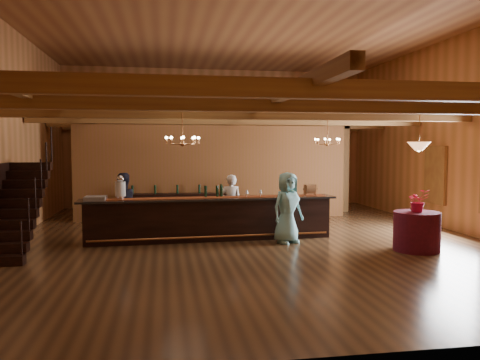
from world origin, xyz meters
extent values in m
plane|color=#3F2A1A|center=(0.00, 0.00, 0.00)|extent=(14.00, 14.00, 0.00)
plane|color=#925A30|center=(0.00, 0.00, 5.50)|extent=(14.00, 14.00, 0.00)
cube|color=#AF6B3D|center=(0.00, 7.00, 2.75)|extent=(12.00, 0.10, 5.50)
cube|color=#AF6B3D|center=(0.00, -7.00, 2.75)|extent=(12.00, 0.10, 5.50)
cube|color=#AF6B3D|center=(6.00, 0.00, 2.75)|extent=(0.10, 14.00, 5.50)
cube|color=olive|center=(0.00, -5.50, 3.20)|extent=(11.90, 0.20, 0.28)
cube|color=olive|center=(0.00, -3.00, 3.20)|extent=(11.90, 0.20, 0.28)
cube|color=olive|center=(0.00, -0.50, 3.20)|extent=(11.90, 0.20, 0.28)
cube|color=olive|center=(0.00, 2.00, 3.20)|extent=(11.90, 0.20, 0.28)
cube|color=olive|center=(0.00, 4.50, 3.20)|extent=(11.90, 0.20, 0.28)
cube|color=olive|center=(0.00, 6.80, 3.20)|extent=(11.90, 0.20, 0.28)
cube|color=olive|center=(-4.50, 0.00, 3.34)|extent=(0.18, 13.90, 0.22)
cube|color=olive|center=(0.00, 0.00, 3.34)|extent=(0.18, 13.90, 0.22)
cube|color=olive|center=(4.50, 0.00, 3.34)|extent=(0.18, 13.90, 0.22)
cube|color=olive|center=(-4.50, 4.50, 1.60)|extent=(0.20, 0.20, 3.20)
cube|color=olive|center=(4.50, 4.50, 1.60)|extent=(0.20, 0.20, 3.20)
cube|color=brown|center=(-0.50, 3.50, 1.55)|extent=(9.00, 0.18, 3.10)
cube|color=white|center=(5.95, 1.00, 1.55)|extent=(0.12, 1.05, 1.75)
cube|color=black|center=(-5.45, -1.72, 0.30)|extent=(1.00, 0.28, 0.20)
cube|color=black|center=(-5.45, -1.44, 0.50)|extent=(1.00, 0.28, 0.20)
cube|color=black|center=(-5.45, -1.16, 0.70)|extent=(1.00, 0.28, 0.20)
cube|color=black|center=(-5.45, -0.88, 0.90)|extent=(1.00, 0.28, 0.20)
cube|color=black|center=(-5.45, -0.60, 1.10)|extent=(1.00, 0.28, 0.20)
cube|color=black|center=(-5.45, -0.32, 1.30)|extent=(1.00, 0.28, 0.20)
cube|color=black|center=(-5.45, -0.04, 1.50)|extent=(1.00, 0.28, 0.20)
cube|color=black|center=(-5.45, 0.24, 1.70)|extent=(1.00, 0.28, 0.20)
cube|color=black|center=(-5.45, 0.52, 1.90)|extent=(1.00, 0.28, 0.20)
cube|color=black|center=(1.00, 5.50, 0.55)|extent=(1.20, 0.60, 1.10)
cube|color=brown|center=(-2.00, 5.50, 0.50)|extent=(1.00, 0.60, 1.00)
cube|color=black|center=(-0.97, -0.04, 0.52)|extent=(6.25, 0.92, 1.04)
cube|color=black|center=(-0.97, -0.04, 1.06)|extent=(6.57, 1.07, 0.05)
cube|color=maroon|center=(-0.97, -0.04, 1.10)|extent=(6.14, 0.66, 0.01)
cylinder|color=#AE6E3E|center=(-0.97, -0.46, 0.16)|extent=(6.02, 0.29, 0.05)
cylinder|color=silver|center=(-3.21, -0.08, 1.13)|extent=(0.18, 0.18, 0.08)
cylinder|color=silver|center=(-3.21, -0.08, 1.35)|extent=(0.26, 0.26, 0.36)
sphere|color=silver|center=(-3.21, -0.08, 1.60)|extent=(0.18, 0.18, 0.18)
cube|color=gray|center=(-3.79, -0.21, 1.14)|extent=(0.50, 0.50, 0.10)
cube|color=brown|center=(1.57, 0.01, 1.24)|extent=(0.06, 0.06, 0.30)
cube|color=brown|center=(1.85, 0.01, 1.24)|extent=(0.06, 0.06, 0.30)
cylinder|color=brown|center=(1.71, 0.01, 1.27)|extent=(0.24, 0.24, 0.24)
cylinder|color=black|center=(-1.08, 0.08, 1.24)|extent=(0.07, 0.07, 0.30)
cylinder|color=black|center=(-0.78, 0.09, 1.24)|extent=(0.07, 0.07, 0.30)
cylinder|color=black|center=(-0.67, 0.09, 1.24)|extent=(0.07, 0.07, 0.30)
cube|color=black|center=(-1.72, 3.08, 0.45)|extent=(3.25, 0.84, 0.90)
cylinder|color=#3D0F1E|center=(3.59, -2.08, 0.45)|extent=(1.04, 1.04, 0.90)
cylinder|color=#AE6E3E|center=(-1.69, -0.61, 2.83)|extent=(0.02, 0.02, 0.74)
sphere|color=#AE6E3E|center=(-1.69, -0.61, 2.46)|extent=(0.12, 0.12, 0.12)
torus|color=#AE6E3E|center=(-1.69, -0.61, 2.56)|extent=(0.80, 0.80, 0.04)
cylinder|color=#AE6E3E|center=(2.79, 1.75, 2.84)|extent=(0.02, 0.02, 0.73)
sphere|color=#AE6E3E|center=(2.79, 1.75, 2.47)|extent=(0.12, 0.12, 0.12)
torus|color=#AE6E3E|center=(2.79, 1.75, 2.57)|extent=(0.80, 0.80, 0.04)
cylinder|color=#AE6E3E|center=(3.59, -2.08, 2.80)|extent=(0.02, 0.02, 0.80)
cone|color=#E28F56|center=(3.59, -2.08, 2.40)|extent=(0.52, 0.52, 0.20)
imported|color=white|center=(-0.31, 0.82, 0.82)|extent=(0.63, 0.44, 1.63)
imported|color=black|center=(-3.23, 0.67, 0.86)|extent=(1.05, 1.02, 1.71)
imported|color=#7DC5CA|center=(0.88, -0.75, 0.88)|extent=(1.02, 0.87, 1.77)
imported|color=#2F4E24|center=(1.65, 2.17, 0.60)|extent=(0.66, 0.53, 1.19)
imported|color=red|center=(3.58, -2.12, 1.16)|extent=(0.48, 0.42, 0.53)
imported|color=#AE6E3E|center=(3.58, -1.97, 1.06)|extent=(0.18, 0.18, 0.32)
camera|label=1|loc=(-2.13, -11.92, 2.38)|focal=35.00mm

